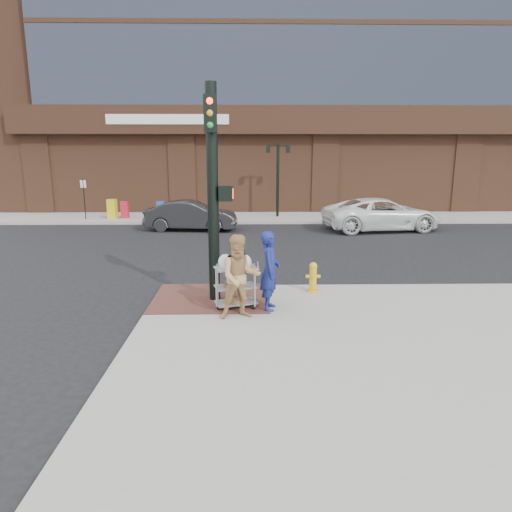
{
  "coord_description": "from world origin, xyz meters",
  "views": [
    {
      "loc": [
        0.3,
        -9.8,
        3.58
      ],
      "look_at": [
        0.5,
        0.65,
        1.25
      ],
      "focal_mm": 32.0,
      "sensor_mm": 36.0,
      "label": 1
    }
  ],
  "objects_px": {
    "lamp_post": "(278,172)",
    "fire_hydrant": "(313,277)",
    "pedestrian_tan": "(240,277)",
    "sedan_dark": "(191,216)",
    "minivan_white": "(382,214)",
    "utility_cart": "(236,283)",
    "traffic_signal_pole": "(214,188)",
    "woman_blue": "(270,271)"
  },
  "relations": [
    {
      "from": "sedan_dark",
      "to": "minivan_white",
      "type": "bearing_deg",
      "value": -85.8
    },
    {
      "from": "traffic_signal_pole",
      "to": "minivan_white",
      "type": "height_order",
      "value": "traffic_signal_pole"
    },
    {
      "from": "lamp_post",
      "to": "fire_hydrant",
      "type": "height_order",
      "value": "lamp_post"
    },
    {
      "from": "fire_hydrant",
      "to": "traffic_signal_pole",
      "type": "bearing_deg",
      "value": -167.02
    },
    {
      "from": "sedan_dark",
      "to": "minivan_white",
      "type": "xyz_separation_m",
      "value": [
        9.18,
        -0.16,
        0.06
      ]
    },
    {
      "from": "lamp_post",
      "to": "woman_blue",
      "type": "xyz_separation_m",
      "value": [
        -1.21,
        -15.95,
        -1.57
      ]
    },
    {
      "from": "minivan_white",
      "to": "pedestrian_tan",
      "type": "bearing_deg",
      "value": 143.85
    },
    {
      "from": "sedan_dark",
      "to": "fire_hydrant",
      "type": "height_order",
      "value": "sedan_dark"
    },
    {
      "from": "lamp_post",
      "to": "traffic_signal_pole",
      "type": "relative_size",
      "value": 0.8
    },
    {
      "from": "pedestrian_tan",
      "to": "minivan_white",
      "type": "distance_m",
      "value": 14.07
    },
    {
      "from": "utility_cart",
      "to": "minivan_white",
      "type": "bearing_deg",
      "value": 60.13
    },
    {
      "from": "lamp_post",
      "to": "pedestrian_tan",
      "type": "xyz_separation_m",
      "value": [
        -1.86,
        -16.49,
        -1.56
      ]
    },
    {
      "from": "minivan_white",
      "to": "fire_hydrant",
      "type": "distance_m",
      "value": 11.63
    },
    {
      "from": "traffic_signal_pole",
      "to": "utility_cart",
      "type": "relative_size",
      "value": 3.91
    },
    {
      "from": "woman_blue",
      "to": "sedan_dark",
      "type": "xyz_separation_m",
      "value": [
        -3.22,
        12.03,
        -0.33
      ]
    },
    {
      "from": "minivan_white",
      "to": "lamp_post",
      "type": "bearing_deg",
      "value": 41.29
    },
    {
      "from": "traffic_signal_pole",
      "to": "utility_cart",
      "type": "distance_m",
      "value": 2.24
    },
    {
      "from": "lamp_post",
      "to": "minivan_white",
      "type": "xyz_separation_m",
      "value": [
        4.76,
        -4.08,
        -1.84
      ]
    },
    {
      "from": "minivan_white",
      "to": "traffic_signal_pole",
      "type": "bearing_deg",
      "value": 138.94
    },
    {
      "from": "sedan_dark",
      "to": "minivan_white",
      "type": "distance_m",
      "value": 9.18
    },
    {
      "from": "utility_cart",
      "to": "fire_hydrant",
      "type": "distance_m",
      "value": 2.24
    },
    {
      "from": "utility_cart",
      "to": "fire_hydrant",
      "type": "height_order",
      "value": "utility_cart"
    },
    {
      "from": "traffic_signal_pole",
      "to": "fire_hydrant",
      "type": "relative_size",
      "value": 6.4
    },
    {
      "from": "traffic_signal_pole",
      "to": "woman_blue",
      "type": "xyz_separation_m",
      "value": [
        1.27,
        -0.72,
        -1.78
      ]
    },
    {
      "from": "lamp_post",
      "to": "utility_cart",
      "type": "xyz_separation_m",
      "value": [
        -1.97,
        -15.8,
        -1.89
      ]
    },
    {
      "from": "woman_blue",
      "to": "minivan_white",
      "type": "xyz_separation_m",
      "value": [
        5.96,
        11.87,
        -0.27
      ]
    },
    {
      "from": "traffic_signal_pole",
      "to": "pedestrian_tan",
      "type": "xyz_separation_m",
      "value": [
        0.61,
        -1.26,
        -1.78
      ]
    },
    {
      "from": "lamp_post",
      "to": "utility_cart",
      "type": "distance_m",
      "value": 16.03
    },
    {
      "from": "minivan_white",
      "to": "fire_hydrant",
      "type": "height_order",
      "value": "minivan_white"
    },
    {
      "from": "lamp_post",
      "to": "utility_cart",
      "type": "bearing_deg",
      "value": -97.12
    },
    {
      "from": "lamp_post",
      "to": "fire_hydrant",
      "type": "bearing_deg",
      "value": -90.17
    },
    {
      "from": "woman_blue",
      "to": "minivan_white",
      "type": "bearing_deg",
      "value": -20.0
    },
    {
      "from": "woman_blue",
      "to": "utility_cart",
      "type": "relative_size",
      "value": 1.41
    },
    {
      "from": "utility_cart",
      "to": "fire_hydrant",
      "type": "relative_size",
      "value": 1.63
    },
    {
      "from": "pedestrian_tan",
      "to": "fire_hydrant",
      "type": "relative_size",
      "value": 2.31
    },
    {
      "from": "lamp_post",
      "to": "minivan_white",
      "type": "relative_size",
      "value": 0.72
    },
    {
      "from": "fire_hydrant",
      "to": "minivan_white",
      "type": "bearing_deg",
      "value": 65.61
    },
    {
      "from": "traffic_signal_pole",
      "to": "sedan_dark",
      "type": "xyz_separation_m",
      "value": [
        -1.95,
        11.31,
        -2.11
      ]
    },
    {
      "from": "sedan_dark",
      "to": "utility_cart",
      "type": "height_order",
      "value": "sedan_dark"
    },
    {
      "from": "pedestrian_tan",
      "to": "fire_hydrant",
      "type": "bearing_deg",
      "value": 34.01
    },
    {
      "from": "lamp_post",
      "to": "fire_hydrant",
      "type": "xyz_separation_m",
      "value": [
        -0.04,
        -14.67,
        -2.07
      ]
    },
    {
      "from": "pedestrian_tan",
      "to": "woman_blue",
      "type": "bearing_deg",
      "value": 28.58
    }
  ]
}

